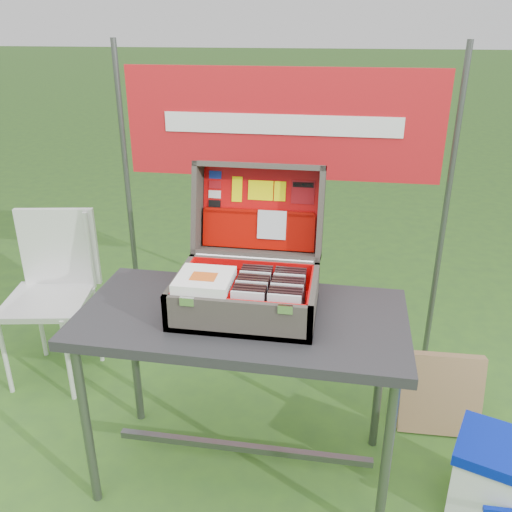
% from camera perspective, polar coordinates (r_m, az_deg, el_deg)
% --- Properties ---
extents(ground, '(80.00, 80.00, 0.00)m').
position_cam_1_polar(ground, '(2.44, -1.29, -23.17)').
color(ground, '#305522').
rests_on(ground, ground).
extents(table, '(1.24, 0.63, 0.77)m').
position_cam_1_polar(table, '(2.25, -1.42, -14.59)').
color(table, '#242425').
rests_on(table, ground).
extents(table_top, '(1.24, 0.63, 0.04)m').
position_cam_1_polar(table_top, '(2.05, -1.53, -6.55)').
color(table_top, '#242425').
rests_on(table_top, ground).
extents(table_leg_fl, '(0.04, 0.04, 0.73)m').
position_cam_1_polar(table_leg_fl, '(2.24, -17.39, -16.79)').
color(table_leg_fl, '#59595B').
rests_on(table_leg_fl, ground).
extents(table_leg_fr, '(0.04, 0.04, 0.73)m').
position_cam_1_polar(table_leg_fr, '(2.06, 13.52, -20.37)').
color(table_leg_fr, '#59595B').
rests_on(table_leg_fr, ground).
extents(table_leg_bl, '(0.04, 0.04, 0.73)m').
position_cam_1_polar(table_leg_bl, '(2.60, -12.68, -10.05)').
color(table_leg_bl, '#59595B').
rests_on(table_leg_bl, ground).
extents(table_leg_br, '(0.04, 0.04, 0.73)m').
position_cam_1_polar(table_leg_br, '(2.45, 12.89, -12.38)').
color(table_leg_br, '#59595B').
rests_on(table_leg_br, ground).
extents(table_brace, '(1.08, 0.03, 0.03)m').
position_cam_1_polar(table_brace, '(2.43, -1.36, -19.50)').
color(table_brace, '#59595B').
rests_on(table_brace, ground).
extents(suitcase, '(0.52, 0.53, 0.49)m').
position_cam_1_polar(suitcase, '(1.99, -0.83, 1.03)').
color(suitcase, '#5D564C').
rests_on(suitcase, table).
extents(suitcase_base_bottom, '(0.52, 0.37, 0.02)m').
position_cam_1_polar(suitcase_base_bottom, '(2.04, -1.09, -5.69)').
color(suitcase_base_bottom, '#5D564C').
rests_on(suitcase_base_bottom, table_top).
extents(suitcase_base_wall_front, '(0.52, 0.02, 0.14)m').
position_cam_1_polar(suitcase_base_wall_front, '(1.86, -2.09, -6.69)').
color(suitcase_base_wall_front, '#5D564C').
rests_on(suitcase_base_wall_front, table_top).
extents(suitcase_base_wall_back, '(0.52, 0.02, 0.14)m').
position_cam_1_polar(suitcase_base_wall_back, '(2.17, -0.26, -2.06)').
color(suitcase_base_wall_back, '#5D564C').
rests_on(suitcase_base_wall_back, table_top).
extents(suitcase_base_wall_left, '(0.02, 0.37, 0.14)m').
position_cam_1_polar(suitcase_base_wall_left, '(2.07, -7.98, -3.63)').
color(suitcase_base_wall_left, '#5D564C').
rests_on(suitcase_base_wall_left, table_top).
extents(suitcase_base_wall_right, '(0.02, 0.37, 0.14)m').
position_cam_1_polar(suitcase_base_wall_right, '(1.99, 6.07, -4.72)').
color(suitcase_base_wall_right, '#5D564C').
rests_on(suitcase_base_wall_right, table_top).
extents(suitcase_liner_floor, '(0.48, 0.33, 0.01)m').
position_cam_1_polar(suitcase_liner_floor, '(2.04, -1.09, -5.36)').
color(suitcase_liner_floor, red).
rests_on(suitcase_liner_floor, suitcase_base_bottom).
extents(suitcase_latch_left, '(0.05, 0.01, 0.03)m').
position_cam_1_polar(suitcase_latch_left, '(1.86, -7.28, -4.77)').
color(suitcase_latch_left, silver).
rests_on(suitcase_latch_left, suitcase_base_wall_front).
extents(suitcase_latch_right, '(0.05, 0.01, 0.03)m').
position_cam_1_polar(suitcase_latch_right, '(1.80, 3.10, -5.63)').
color(suitcase_latch_right, silver).
rests_on(suitcase_latch_right, suitcase_base_wall_front).
extents(suitcase_hinge, '(0.47, 0.02, 0.02)m').
position_cam_1_polar(suitcase_hinge, '(2.15, -0.22, -0.26)').
color(suitcase_hinge, silver).
rests_on(suitcase_hinge, suitcase_base_wall_back).
extents(suitcase_lid_back, '(0.52, 0.11, 0.37)m').
position_cam_1_polar(suitcase_lid_back, '(2.25, 0.49, 5.01)').
color(suitcase_lid_back, '#5D564C').
rests_on(suitcase_lid_back, suitcase_base_wall_back).
extents(suitcase_lid_rim_far, '(0.52, 0.14, 0.05)m').
position_cam_1_polar(suitcase_lid_rim_far, '(2.18, 0.43, 9.49)').
color(suitcase_lid_rim_far, '#5D564C').
rests_on(suitcase_lid_rim_far, suitcase_lid_back).
extents(suitcase_lid_rim_near, '(0.52, 0.14, 0.05)m').
position_cam_1_polar(suitcase_lid_rim_near, '(2.22, 0.08, 0.32)').
color(suitcase_lid_rim_near, '#5D564C').
rests_on(suitcase_lid_rim_near, suitcase_lid_back).
extents(suitcase_lid_rim_left, '(0.02, 0.22, 0.40)m').
position_cam_1_polar(suitcase_lid_rim_left, '(2.24, -6.13, 5.18)').
color(suitcase_lid_rim_left, '#5D564C').
rests_on(suitcase_lid_rim_left, suitcase_lid_back).
extents(suitcase_lid_rim_right, '(0.02, 0.22, 0.40)m').
position_cam_1_polar(suitcase_lid_rim_right, '(2.17, 6.85, 4.50)').
color(suitcase_lid_rim_right, '#5D564C').
rests_on(suitcase_lid_rim_right, suitcase_lid_back).
extents(suitcase_lid_liner, '(0.48, 0.08, 0.32)m').
position_cam_1_polar(suitcase_lid_liner, '(2.24, 0.44, 4.98)').
color(suitcase_lid_liner, red).
rests_on(suitcase_lid_liner, suitcase_lid_back).
extents(suitcase_liner_wall_front, '(0.48, 0.01, 0.12)m').
position_cam_1_polar(suitcase_liner_wall_front, '(1.87, -2.01, -6.21)').
color(suitcase_liner_wall_front, red).
rests_on(suitcase_liner_wall_front, suitcase_base_bottom).
extents(suitcase_liner_wall_back, '(0.48, 0.01, 0.12)m').
position_cam_1_polar(suitcase_liner_wall_back, '(2.15, -0.32, -1.96)').
color(suitcase_liner_wall_back, red).
rests_on(suitcase_liner_wall_back, suitcase_base_bottom).
extents(suitcase_liner_wall_left, '(0.01, 0.33, 0.12)m').
position_cam_1_polar(suitcase_liner_wall_left, '(2.06, -7.65, -3.41)').
color(suitcase_liner_wall_left, red).
rests_on(suitcase_liner_wall_left, suitcase_base_bottom).
extents(suitcase_liner_wall_right, '(0.01, 0.33, 0.12)m').
position_cam_1_polar(suitcase_liner_wall_right, '(1.98, 5.70, -4.43)').
color(suitcase_liner_wall_right, red).
rests_on(suitcase_liner_wall_right, suitcase_base_bottom).
extents(suitcase_lid_pocket, '(0.46, 0.07, 0.15)m').
position_cam_1_polar(suitcase_lid_pocket, '(2.23, 0.28, 2.72)').
color(suitcase_lid_pocket, '#9E0700').
rests_on(suitcase_lid_pocket, suitcase_lid_liner).
extents(suitcase_pocket_edge, '(0.45, 0.02, 0.02)m').
position_cam_1_polar(suitcase_pocket_edge, '(2.21, 0.33, 4.62)').
color(suitcase_pocket_edge, '#9E0700').
rests_on(suitcase_pocket_edge, suitcase_lid_pocket).
extents(suitcase_pocket_cd, '(0.12, 0.04, 0.12)m').
position_cam_1_polar(suitcase_pocket_cd, '(2.20, 1.68, 3.30)').
color(suitcase_pocket_cd, silver).
rests_on(suitcase_pocket_cd, suitcase_lid_pocket).
extents(lid_sticker_cc_a, '(0.05, 0.01, 0.03)m').
position_cam_1_polar(lid_sticker_cc_a, '(2.26, -4.32, 8.52)').
color(lid_sticker_cc_a, '#1933B2').
rests_on(lid_sticker_cc_a, suitcase_lid_liner).
extents(lid_sticker_cc_b, '(0.05, 0.01, 0.03)m').
position_cam_1_polar(lid_sticker_cc_b, '(2.26, -4.34, 7.51)').
color(lid_sticker_cc_b, '#9F0E16').
rests_on(lid_sticker_cc_b, suitcase_lid_liner).
extents(lid_sticker_cc_c, '(0.05, 0.01, 0.03)m').
position_cam_1_polar(lid_sticker_cc_c, '(2.26, -4.36, 6.50)').
color(lid_sticker_cc_c, white).
rests_on(lid_sticker_cc_c, suitcase_lid_liner).
extents(lid_sticker_cc_d, '(0.05, 0.01, 0.03)m').
position_cam_1_polar(lid_sticker_cc_d, '(2.27, -4.39, 5.49)').
color(lid_sticker_cc_d, black).
rests_on(lid_sticker_cc_d, suitcase_lid_liner).
extents(lid_card_neon_tall, '(0.04, 0.03, 0.10)m').
position_cam_1_polar(lid_card_neon_tall, '(2.24, -2.01, 7.04)').
color(lid_card_neon_tall, '#F7F601').
rests_on(lid_card_neon_tall, suitcase_lid_liner).
extents(lid_card_neon_main, '(0.10, 0.02, 0.08)m').
position_cam_1_polar(lid_card_neon_main, '(2.23, 0.49, 6.92)').
color(lid_card_neon_main, '#F7F601').
rests_on(lid_card_neon_main, suitcase_lid_liner).
extents(lid_card_neon_small, '(0.05, 0.02, 0.08)m').
position_cam_1_polar(lid_card_neon_small, '(2.22, 2.54, 6.82)').
color(lid_card_neon_small, '#F7F601').
rests_on(lid_card_neon_small, suitcase_lid_liner).
extents(lid_sticker_band, '(0.09, 0.02, 0.09)m').
position_cam_1_polar(lid_sticker_band, '(2.21, 4.96, 6.69)').
color(lid_sticker_band, '#9F0E16').
rests_on(lid_sticker_band, suitcase_lid_liner).
extents(lid_sticker_band_bar, '(0.08, 0.01, 0.02)m').
position_cam_1_polar(lid_sticker_band_bar, '(2.21, 5.00, 7.47)').
color(lid_sticker_band_bar, black).
rests_on(lid_sticker_band_bar, suitcase_lid_liner).
extents(cd_left_0, '(0.12, 0.01, 0.13)m').
position_cam_1_polar(cd_left_0, '(1.88, -0.90, -5.64)').
color(cd_left_0, silver).
rests_on(cd_left_0, suitcase_liner_floor).
extents(cd_left_1, '(0.12, 0.01, 0.13)m').
position_cam_1_polar(cd_left_1, '(1.89, -0.79, -5.34)').
color(cd_left_1, black).
rests_on(cd_left_1, suitcase_liner_floor).
extents(cd_left_2, '(0.12, 0.01, 0.13)m').
position_cam_1_polar(cd_left_2, '(1.91, -0.68, -5.04)').
color(cd_left_2, black).
rests_on(cd_left_2, suitcase_liner_floor).
extents(cd_left_3, '(0.12, 0.01, 0.13)m').
position_cam_1_polar(cd_left_3, '(1.93, -0.58, -4.76)').
color(cd_left_3, black).
rests_on(cd_left_3, suitcase_liner_floor).
extents(cd_left_4, '(0.12, 0.01, 0.13)m').
position_cam_1_polar(cd_left_4, '(1.95, -0.47, -4.47)').
color(cd_left_4, silver).
rests_on(cd_left_4, suitcase_liner_floor).
extents(cd_left_5, '(0.12, 0.01, 0.13)m').
position_cam_1_polar(cd_left_5, '(1.96, -0.37, -4.20)').
color(cd_left_5, black).
rests_on(cd_left_5, suitcase_liner_floor).
extents(cd_left_6, '(0.12, 0.01, 0.13)m').
position_cam_1_polar(cd_left_6, '(1.98, -0.27, -3.92)').
color(cd_left_6, black).
rests_on(cd_left_6, suitcase_liner_floor).
extents(cd_left_7, '(0.12, 0.01, 0.13)m').
position_cam_1_polar(cd_left_7, '(2.00, -0.17, -3.66)').
color(cd_left_7, black).
rests_on(cd_left_7, suitcase_liner_floor).
extents(cd_left_8, '(0.12, 0.01, 0.13)m').
position_cam_1_polar(cd_left_8, '(2.02, -0.08, -3.39)').
color(cd_left_8, silver).
rests_on(cd_left_8, suitcase_liner_floor).
extents(cd_left_9, '(0.12, 0.01, 0.13)m').
position_cam_1_polar(cd_left_9, '(2.04, 0.02, -3.14)').
color(cd_left_9, black).
rests_on(cd_left_9, suitcase_liner_floor).
extents(cd_left_10, '(0.12, 0.01, 0.13)m').
position_cam_1_polar(cd_left_10, '(2.05, 0.11, -2.88)').
color(cd_left_10, black).
rests_on(cd_left_10, suitcase_liner_floor).
extents(cd_left_11, '(0.12, 0.01, 0.13)m').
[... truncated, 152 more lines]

